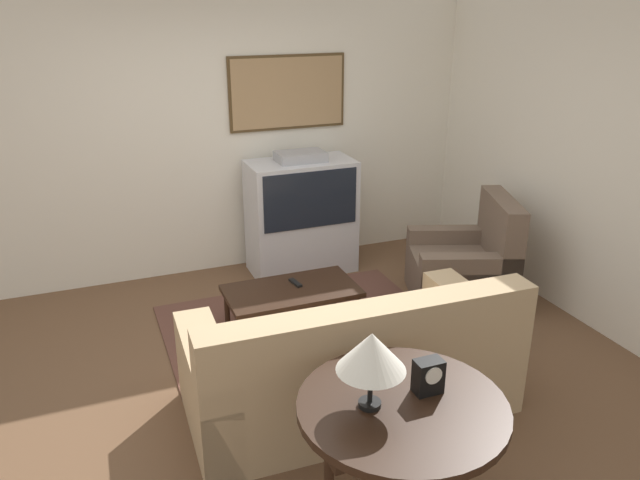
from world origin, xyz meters
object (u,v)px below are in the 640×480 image
console_table (402,416)px  table_lamp (371,353)px  tv (301,216)px  mantel_clock (428,376)px  couch (351,366)px  coffee_table (292,293)px  armchair (465,268)px

console_table → table_lamp: size_ratio=2.60×
tv → mantel_clock: bearing=-99.1°
couch → console_table: bearing=80.7°
couch → coffee_table: (-0.02, 1.12, 0.02)m
armchair → coffee_table: armchair is taller
coffee_table → mantel_clock: bearing=-90.4°
table_lamp → armchair: bearing=46.4°
couch → coffee_table: size_ratio=2.01×
console_table → armchair: bearing=49.4°
tv → armchair: 1.64m
table_lamp → mantel_clock: 0.37m
couch → table_lamp: 1.26m
coffee_table → table_lamp: 2.23m
couch → console_table: 1.10m
table_lamp → coffee_table: bearing=81.1°
coffee_table → table_lamp: table_lamp is taller
armchair → console_table: (-1.81, -2.11, 0.39)m
tv → table_lamp: (-0.83, -3.22, 0.49)m
tv → coffee_table: bearing=-113.8°
console_table → mantel_clock: 0.23m
console_table → table_lamp: table_lamp is taller
tv → armchair: (1.14, -1.15, -0.27)m
coffee_table → armchair: bearing=-0.5°
mantel_clock → table_lamp: bearing=179.8°
table_lamp → mantel_clock: table_lamp is taller
coffee_table → mantel_clock: (-0.01, -2.09, 0.51)m
couch → mantel_clock: bearing=89.4°
tv → armchair: size_ratio=1.12×
tv → console_table: 3.34m
armchair → mantel_clock: bearing=-18.2°
table_lamp → couch: bearing=70.1°
coffee_table → table_lamp: size_ratio=2.70×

